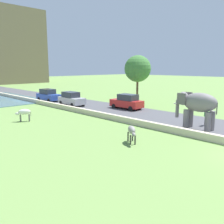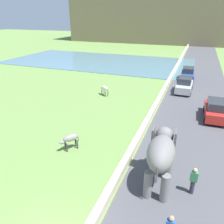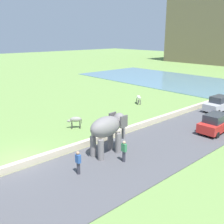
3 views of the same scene
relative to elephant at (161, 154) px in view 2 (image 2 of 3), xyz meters
The scene contains 11 objects.
road_surface 14.82m from the elephant, 83.80° to the left, with size 7.00×120.00×0.06m, color #4C4C51.
barrier_wall 12.91m from the elephant, 99.97° to the left, with size 0.40×110.00×0.53m, color beige.
lake 35.44m from the elephant, 119.48° to the left, with size 36.00×18.00×0.08m, color slate.
hill_distant 76.00m from the elephant, 97.16° to the left, with size 64.00×28.00×21.94m, color #75664C.
elephant is the anchor object (origin of this frame).
person_beside_elephant 2.10m from the elephant, ahead, with size 0.36×0.22×1.63m.
car_silver 17.02m from the elephant, 89.96° to the left, with size 1.89×4.05×1.80m.
car_red 10.75m from the elephant, 72.80° to the left, with size 1.88×4.04×1.80m.
car_blue 22.73m from the elephant, 89.98° to the left, with size 1.92×4.06×1.80m.
cow_white 15.15m from the elephant, 123.99° to the left, with size 1.35×1.03×1.15m.
cow_grey 6.56m from the elephant, 168.03° to the left, with size 1.10×1.31×1.15m.
Camera 2 is at (4.48, -4.46, 8.63)m, focal length 35.55 mm.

